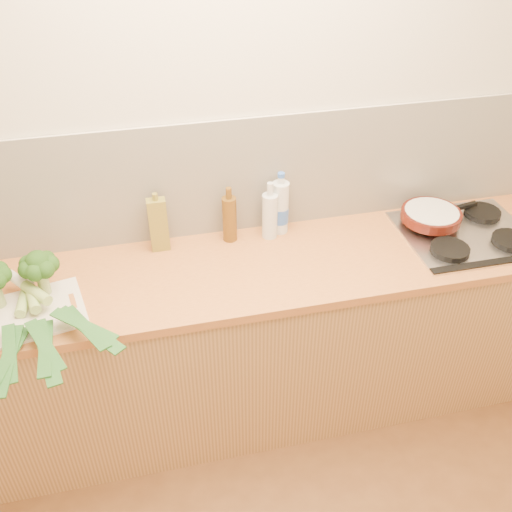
% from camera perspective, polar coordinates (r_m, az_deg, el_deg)
% --- Properties ---
extents(room_shell, '(3.50, 3.50, 3.50)m').
position_cam_1_polar(room_shell, '(2.53, -2.16, 7.86)').
color(room_shell, beige).
rests_on(room_shell, ground).
extents(counter, '(3.20, 0.62, 0.90)m').
position_cam_1_polar(counter, '(2.73, -0.62, -8.45)').
color(counter, '#B08249').
rests_on(counter, ground).
extents(gas_hob, '(0.58, 0.50, 0.04)m').
position_cam_1_polar(gas_hob, '(2.78, 20.33, 2.19)').
color(gas_hob, silver).
rests_on(gas_hob, counter).
extents(chopping_board, '(0.46, 0.38, 0.01)m').
position_cam_1_polar(chopping_board, '(2.35, -21.83, -5.43)').
color(chopping_board, silver).
rests_on(chopping_board, counter).
extents(broccoli_right, '(0.15, 0.16, 0.20)m').
position_cam_1_polar(broccoli_right, '(2.34, -20.92, -0.91)').
color(broccoli_right, '#92A862').
rests_on(broccoli_right, chopping_board).
extents(leek_front, '(0.12, 0.63, 0.04)m').
position_cam_1_polar(leek_front, '(2.30, -22.60, -5.72)').
color(leek_front, white).
rests_on(leek_front, chopping_board).
extents(leek_mid, '(0.20, 0.63, 0.04)m').
position_cam_1_polar(leek_mid, '(2.27, -21.10, -5.32)').
color(leek_mid, white).
rests_on(leek_mid, chopping_board).
extents(leek_back, '(0.46, 0.57, 0.04)m').
position_cam_1_polar(leek_back, '(2.28, -20.08, -4.24)').
color(leek_back, white).
rests_on(leek_back, chopping_board).
extents(skillet, '(0.40, 0.28, 0.05)m').
position_cam_1_polar(skillet, '(2.77, 17.16, 3.94)').
color(skillet, '#46120B').
rests_on(skillet, gas_hob).
extents(oil_tin, '(0.08, 0.05, 0.28)m').
position_cam_1_polar(oil_tin, '(2.50, -9.74, 3.14)').
color(oil_tin, olive).
rests_on(oil_tin, counter).
extents(glass_bottle, '(0.07, 0.07, 0.27)m').
position_cam_1_polar(glass_bottle, '(2.55, 1.39, 4.13)').
color(glass_bottle, silver).
rests_on(glass_bottle, counter).
extents(amber_bottle, '(0.06, 0.06, 0.27)m').
position_cam_1_polar(amber_bottle, '(2.53, -2.67, 3.80)').
color(amber_bottle, brown).
rests_on(amber_bottle, counter).
extents(water_bottle, '(0.08, 0.08, 0.28)m').
position_cam_1_polar(water_bottle, '(2.59, 2.44, 4.74)').
color(water_bottle, silver).
rests_on(water_bottle, counter).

